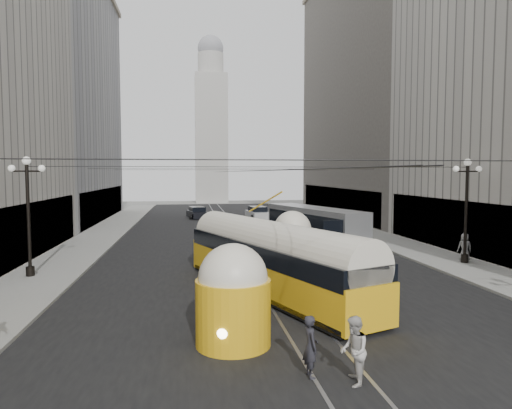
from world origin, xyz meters
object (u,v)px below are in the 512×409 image
object	(u,v)px
streetcar	(272,258)
pedestrian_crossing_b	(354,351)
pedestrian_sidewalk_right	(465,247)
pedestrian_crossing_a	(311,346)
city_bus	(314,224)

from	to	relation	value
streetcar	pedestrian_crossing_b	xyz separation A→B (m)	(0.55, -9.35, -0.75)
streetcar	pedestrian_sidewalk_right	size ratio (longest dim) A/B	8.37
streetcar	pedestrian_sidewalk_right	world-z (taller)	streetcar
streetcar	pedestrian_crossing_a	world-z (taller)	streetcar
city_bus	pedestrian_crossing_b	size ratio (longest dim) A/B	6.40
pedestrian_crossing_a	pedestrian_crossing_b	size ratio (longest dim) A/B	0.94
pedestrian_crossing_a	pedestrian_sidewalk_right	size ratio (longest dim) A/B	0.99
streetcar	pedestrian_crossing_b	bearing A→B (deg)	-86.62
streetcar	pedestrian_sidewalk_right	bearing A→B (deg)	21.87
streetcar	pedestrian_crossing_a	xyz separation A→B (m)	(-0.48, -8.75, -0.80)
pedestrian_sidewalk_right	pedestrian_crossing_a	bearing A→B (deg)	55.42
pedestrian_crossing_b	pedestrian_sidewalk_right	bearing A→B (deg)	153.48
pedestrian_crossing_a	pedestrian_sidewalk_right	world-z (taller)	pedestrian_sidewalk_right
pedestrian_crossing_b	city_bus	bearing A→B (deg)	-178.74
city_bus	pedestrian_sidewalk_right	xyz separation A→B (m)	(7.13, -9.20, -0.56)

